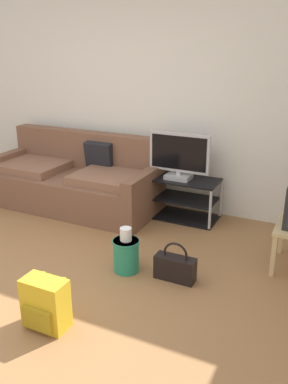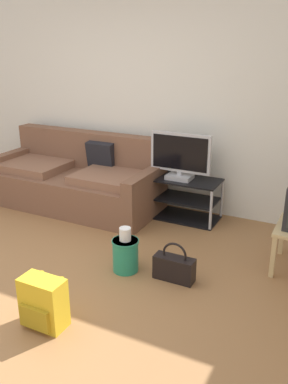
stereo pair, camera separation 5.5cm
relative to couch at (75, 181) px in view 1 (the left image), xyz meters
The scene contains 8 objects.
ground_plane 2.03m from the couch, 71.62° to the right, with size 9.00×9.80×0.02m, color olive.
wall_back 1.33m from the couch, 41.36° to the left, with size 9.00×0.10×2.70m, color silver.
couch is the anchor object (origin of this frame).
tv_stand 1.33m from the couch, ahead, with size 0.92×0.44×0.48m.
flat_tv 1.39m from the couch, ahead, with size 0.71×0.22×0.53m.
backpack 2.41m from the couch, 60.42° to the right, with size 0.33×0.25×0.38m.
handbag 2.11m from the couch, 31.47° to the right, with size 0.36×0.13×0.36m.
cleaning_bucket 1.77m from the couch, 40.62° to the right, with size 0.25×0.25×0.42m.
Camera 1 is at (2.28, -2.13, 1.95)m, focal length 38.44 mm.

